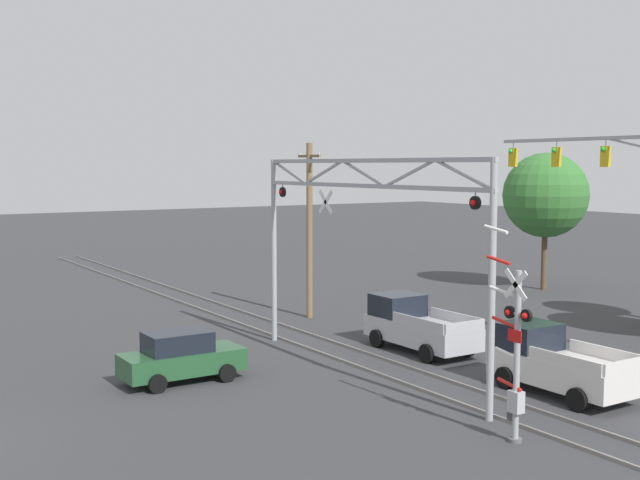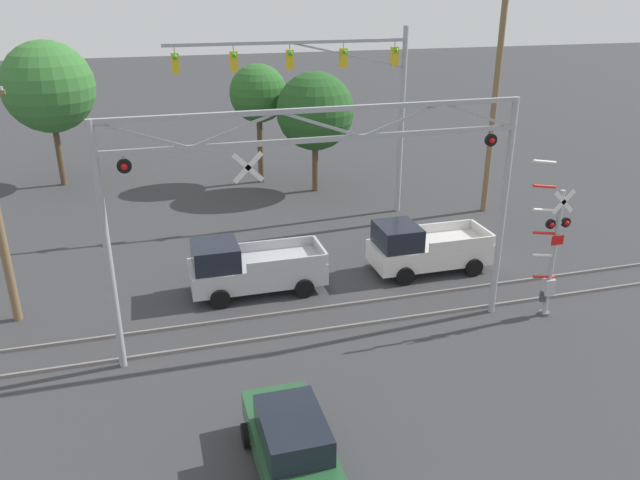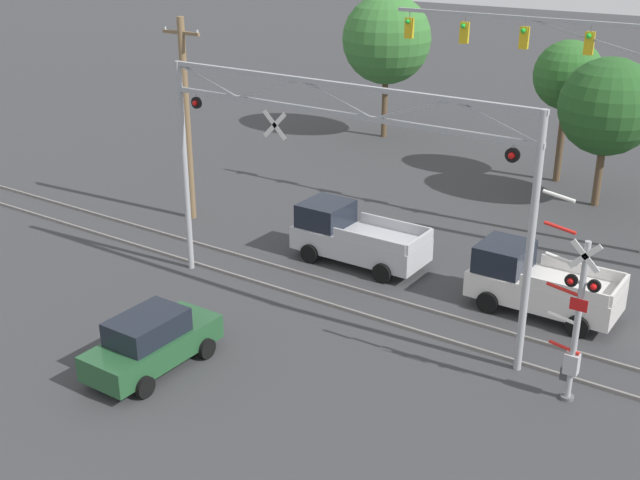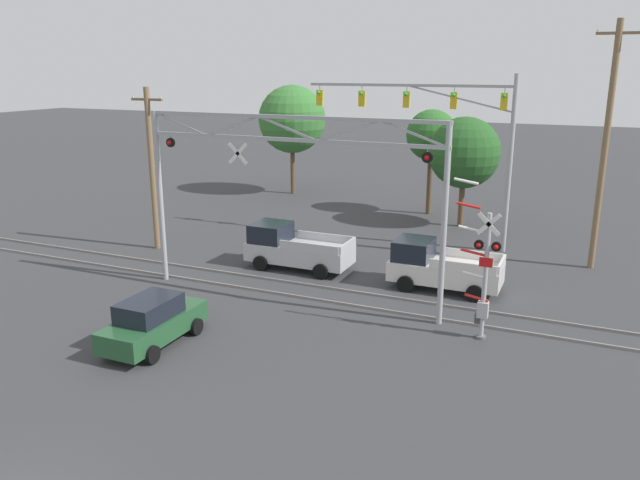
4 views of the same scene
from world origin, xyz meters
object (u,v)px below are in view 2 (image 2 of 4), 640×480
(crossing_signal_mast, at_px, (551,256))
(pickup_truck_lead, at_px, (249,268))
(sedan_waiting, at_px, (292,445))
(utility_pole_right, at_px, (495,95))
(background_tree_far_left_verge, at_px, (315,111))
(crossing_gantry, at_px, (321,181))
(pickup_truck_following, at_px, (423,248))
(background_tree_far_right_verge, at_px, (258,94))
(background_tree_beyond_span, at_px, (48,87))
(traffic_signal_span, at_px, (345,87))

(crossing_signal_mast, xyz_separation_m, pickup_truck_lead, (-9.23, 4.42, -1.23))
(sedan_waiting, relative_size, utility_pole_right, 0.36)
(utility_pole_right, distance_m, background_tree_far_left_verge, 9.04)
(crossing_signal_mast, relative_size, utility_pole_right, 0.50)
(crossing_gantry, height_order, crossing_signal_mast, crossing_gantry)
(background_tree_far_left_verge, bearing_deg, pickup_truck_following, -83.18)
(background_tree_far_left_verge, distance_m, background_tree_far_right_verge, 3.51)
(pickup_truck_lead, height_order, sedan_waiting, pickup_truck_lead)
(crossing_gantry, xyz_separation_m, background_tree_beyond_span, (-9.38, 19.43, 0.21))
(crossing_signal_mast, height_order, pickup_truck_following, crossing_signal_mast)
(utility_pole_right, height_order, background_tree_far_left_verge, utility_pole_right)
(pickup_truck_lead, distance_m, background_tree_far_right_verge, 14.17)
(pickup_truck_following, bearing_deg, crossing_gantry, -144.40)
(pickup_truck_lead, height_order, utility_pole_right, utility_pole_right)
(pickup_truck_lead, relative_size, background_tree_far_left_verge, 0.76)
(background_tree_far_right_verge, bearing_deg, crossing_gantry, -94.47)
(pickup_truck_lead, bearing_deg, crossing_gantry, -66.41)
(pickup_truck_following, bearing_deg, utility_pole_right, 43.73)
(pickup_truck_lead, xyz_separation_m, pickup_truck_following, (6.77, -0.05, -0.00))
(crossing_gantry, distance_m, background_tree_far_right_verge, 17.07)
(traffic_signal_span, distance_m, pickup_truck_lead, 10.19)
(crossing_gantry, height_order, traffic_signal_span, traffic_signal_span)
(crossing_gantry, bearing_deg, traffic_signal_span, 68.55)
(sedan_waiting, bearing_deg, background_tree_beyond_span, 105.87)
(crossing_signal_mast, height_order, background_tree_far_right_verge, background_tree_far_right_verge)
(pickup_truck_lead, relative_size, utility_pole_right, 0.44)
(background_tree_far_right_verge, bearing_deg, pickup_truck_lead, -102.56)
(pickup_truck_lead, relative_size, background_tree_far_right_verge, 0.74)
(crossing_gantry, distance_m, pickup_truck_following, 7.60)
(traffic_signal_span, xyz_separation_m, background_tree_beyond_span, (-13.46, 9.05, -0.77))
(crossing_gantry, distance_m, crossing_signal_mast, 8.19)
(traffic_signal_span, bearing_deg, crossing_signal_mast, -72.37)
(pickup_truck_following, height_order, background_tree_beyond_span, background_tree_beyond_span)
(crossing_gantry, bearing_deg, utility_pole_right, 40.16)
(background_tree_beyond_span, bearing_deg, sedan_waiting, -74.13)
(utility_pole_right, relative_size, background_tree_beyond_span, 1.41)
(crossing_signal_mast, distance_m, traffic_signal_span, 12.28)
(background_tree_beyond_span, bearing_deg, pickup_truck_following, -47.30)
(traffic_signal_span, distance_m, background_tree_far_right_verge, 7.28)
(sedan_waiting, xyz_separation_m, utility_pole_right, (13.24, 14.85, 4.80))
(pickup_truck_following, xyz_separation_m, background_tree_far_left_verge, (-1.31, 10.95, 3.34))
(pickup_truck_following, relative_size, background_tree_far_right_verge, 0.70)
(pickup_truck_lead, relative_size, sedan_waiting, 1.21)
(pickup_truck_lead, bearing_deg, background_tree_beyond_span, 116.29)
(background_tree_far_right_verge, bearing_deg, utility_pole_right, -38.83)
(pickup_truck_lead, height_order, background_tree_beyond_span, background_tree_beyond_span)
(crossing_gantry, xyz_separation_m, background_tree_far_right_verge, (1.33, 17.01, -0.25))
(background_tree_far_left_verge, relative_size, background_tree_far_right_verge, 0.97)
(utility_pole_right, distance_m, background_tree_far_right_verge, 12.39)
(crossing_gantry, relative_size, crossing_signal_mast, 2.24)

